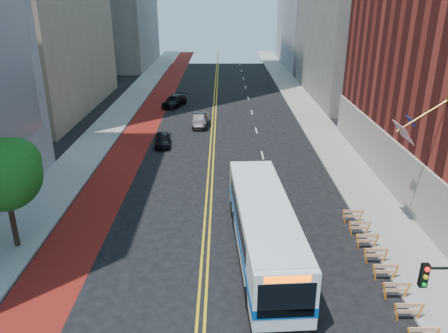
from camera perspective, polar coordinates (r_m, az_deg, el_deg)
ground at (r=21.93m, az=-2.99°, el=-18.80°), size 160.00×160.00×0.00m
sidewalk_left at (r=50.46m, az=-15.22°, el=4.63°), size 4.00×140.00×0.15m
sidewalk_right at (r=49.98m, az=12.52°, el=4.72°), size 4.00×140.00×0.15m
bus_lane_paint at (r=49.62m, az=-10.84°, el=4.64°), size 3.60×140.00×0.01m
center_line_inner at (r=48.79m, az=-1.63°, el=4.73°), size 0.14×140.00×0.01m
center_line_outer at (r=48.78m, az=-1.20°, el=4.73°), size 0.14×140.00×0.01m
lane_dashes at (r=56.60m, az=3.64°, el=7.10°), size 0.14×98.20×0.01m
construction_barriers at (r=25.70m, az=19.74°, el=-11.58°), size 1.42×10.91×1.00m
street_tree at (r=27.43m, az=-26.76°, el=-0.60°), size 4.20×4.20×6.70m
transit_bus at (r=25.00m, az=5.16°, el=-8.01°), size 3.62×13.24×3.60m
car_a at (r=43.99m, az=-8.07°, el=3.49°), size 1.90×3.93×1.29m
car_b at (r=50.24m, az=-3.11°, el=6.08°), size 1.67×4.51×1.48m
car_c at (r=59.80m, az=-6.49°, el=8.50°), size 3.52×5.35×1.44m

